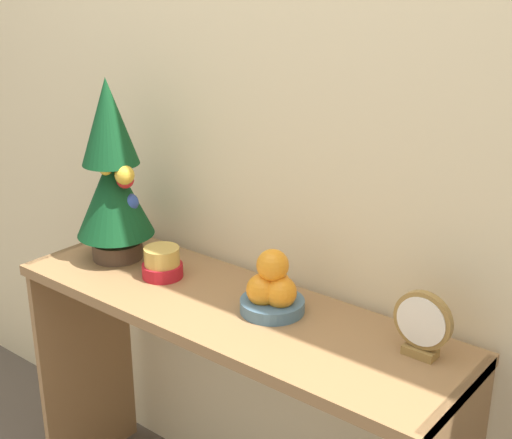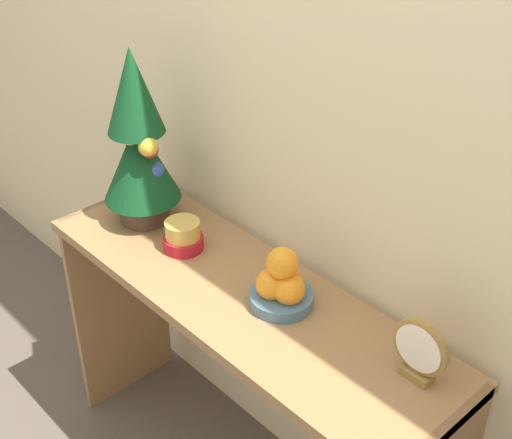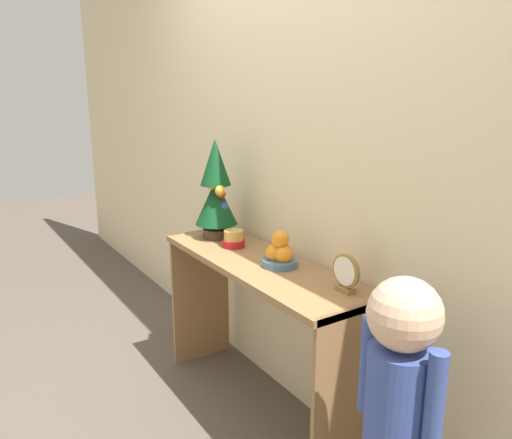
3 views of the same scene
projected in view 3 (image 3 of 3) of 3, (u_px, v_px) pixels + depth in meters
The scene contains 8 objects.
ground_plane at pixel (226, 422), 2.38m from camera, with size 12.00×12.00×0.00m, color brown.
back_wall at pixel (303, 154), 2.30m from camera, with size 7.00×0.05×2.50m, color beige.
console_table at pixel (259, 296), 2.33m from camera, with size 1.25×0.38×0.78m.
mini_tree at pixel (216, 191), 2.60m from camera, with size 0.22×0.22×0.52m.
fruit_bowl at pixel (280, 253), 2.21m from camera, with size 0.16×0.16×0.16m.
singing_bowl at pixel (234, 239), 2.49m from camera, with size 0.11×0.11×0.09m.
desk_clock at pixel (346, 273), 1.92m from camera, with size 0.13×0.04×0.15m.
child_figure at pixel (399, 389), 1.49m from camera, with size 0.31×0.22×1.02m.
Camera 3 is at (1.81, -1.01, 1.53)m, focal length 35.00 mm.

